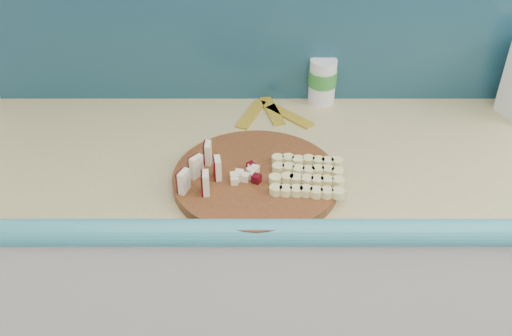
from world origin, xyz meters
name	(u,v)px	position (x,y,z in m)	size (l,w,h in m)	color
kitchen_counter	(374,277)	(0.10, 1.50, 0.46)	(2.20, 0.63, 0.91)	silver
backsplash	(388,14)	(0.10, 1.79, 1.16)	(2.20, 0.02, 0.50)	teal
cutting_board	(256,179)	(-0.25, 1.37, 0.92)	(0.39, 0.39, 0.02)	#4C2710
apple_wedges	(202,170)	(-0.38, 1.35, 0.96)	(0.09, 0.15, 0.05)	#EEE6BE
apple_chunks	(246,171)	(-0.28, 1.37, 0.94)	(0.06, 0.07, 0.02)	#F5E4C4
banana_slices	(307,175)	(-0.14, 1.36, 0.94)	(0.18, 0.16, 0.02)	#EBE38F
canister	(322,80)	(-0.07, 1.76, 0.98)	(0.08, 0.08, 0.13)	white
banana_peel	(271,114)	(-0.21, 1.69, 0.91)	(0.22, 0.18, 0.01)	gold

